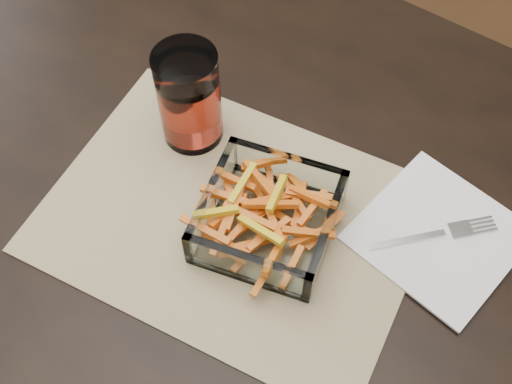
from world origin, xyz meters
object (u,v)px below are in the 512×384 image
glass_bowl (268,219)px  fork (438,234)px  tumbler (189,100)px  dining_table (156,182)px

glass_bowl → fork: bearing=32.5°
fork → tumbler: bearing=-129.8°
glass_bowl → fork: (0.17, 0.11, -0.02)m
glass_bowl → tumbler: bearing=158.5°
tumbler → fork: (0.34, 0.04, -0.06)m
glass_bowl → dining_table: bearing=176.4°
dining_table → glass_bowl: size_ratio=8.56×
dining_table → tumbler: (0.04, 0.05, 0.16)m
glass_bowl → tumbler: 0.18m
dining_table → glass_bowl: glass_bowl is taller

